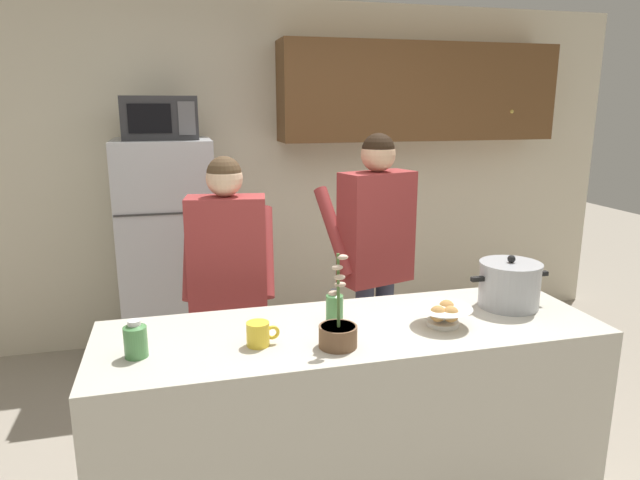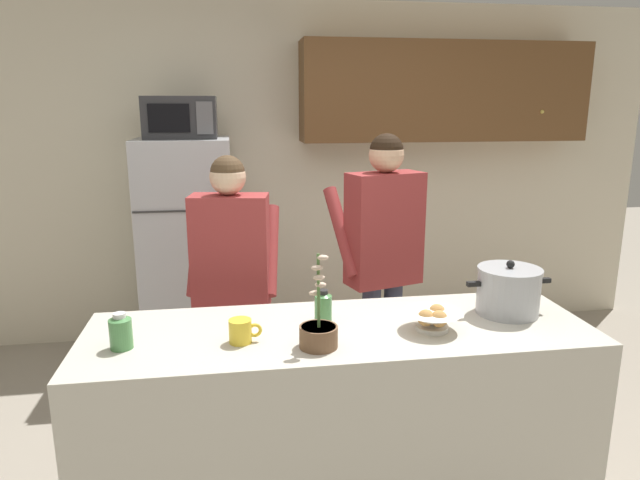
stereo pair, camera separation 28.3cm
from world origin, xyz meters
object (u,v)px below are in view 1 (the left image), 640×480
person_by_sink (375,242)px  potted_orchid (338,331)px  cooking_pot (509,284)px  coffee_mug (259,334)px  bottle_near_edge (335,306)px  person_near_pot (228,271)px  microwave (160,118)px  bread_bowl (443,314)px  bottle_mid_counter (135,339)px  refrigerator (169,255)px

person_by_sink → potted_orchid: size_ratio=4.52×
cooking_pot → coffee_mug: bearing=-173.3°
bottle_near_edge → potted_orchid: 0.26m
person_near_pot → cooking_pot: (1.22, -0.69, 0.04)m
microwave → bread_bowl: size_ratio=1.95×
person_near_pot → bottle_near_edge: size_ratio=10.88×
person_near_pot → bottle_mid_counter: 0.92m
refrigerator → bottle_near_edge: 1.92m
coffee_mug → potted_orchid: (0.30, -0.09, 0.02)m
refrigerator → potted_orchid: (0.64, -2.02, 0.18)m
microwave → coffee_mug: (0.35, -1.91, -0.78)m
bottle_mid_counter → person_by_sink: bearing=36.5°
microwave → bottle_mid_counter: (-0.11, -1.90, -0.76)m
microwave → person_by_sink: bearing=-38.6°
microwave → bottle_near_edge: 2.03m
person_near_pot → bottle_near_edge: bearing=-59.7°
bottle_near_edge → bottle_mid_counter: bottle_near_edge is taller
refrigerator → person_by_sink: size_ratio=0.96×
refrigerator → cooking_pot: refrigerator is taller
potted_orchid → microwave: bearing=107.8°
refrigerator → bread_bowl: 2.25m
refrigerator → coffee_mug: bearing=-79.8°
coffee_mug → bread_bowl: bread_bowl is taller
coffee_mug → refrigerator: bearing=100.2°
person_by_sink → coffee_mug: person_by_sink is taller
cooking_pot → potted_orchid: potted_orchid is taller
person_near_pot → bottle_mid_counter: (-0.42, -0.81, 0.01)m
person_by_sink → bottle_mid_counter: size_ratio=11.73×
cooking_pot → bread_bowl: bearing=-161.0°
cooking_pot → bottle_near_edge: cooking_pot is taller
bottle_mid_counter → bottle_near_edge: bearing=10.2°
person_by_sink → bottle_near_edge: bearing=-120.7°
cooking_pot → bread_bowl: size_ratio=1.60×
microwave → cooking_pot: microwave is taller
microwave → bread_bowl: bearing=-59.3°
person_by_sink → bread_bowl: (-0.05, -0.97, -0.08)m
bottle_mid_counter → refrigerator: bearing=86.7°
microwave → person_near_pot: size_ratio=0.30×
potted_orchid → bottle_mid_counter: bearing=172.1°
cooking_pot → bottle_mid_counter: size_ratio=2.74×
coffee_mug → bottle_near_edge: size_ratio=0.90×
refrigerator → potted_orchid: bearing=-72.4°
potted_orchid → bottle_near_edge: bearing=76.9°
refrigerator → bottle_mid_counter: (-0.11, -1.92, 0.19)m
potted_orchid → bread_bowl: bearing=10.6°
bottle_near_edge → coffee_mug: bearing=-155.6°
bottle_near_edge → bread_bowl: bearing=-19.9°
person_by_sink → cooking_pot: person_by_sink is taller
microwave → person_near_pot: bearing=-74.0°
person_by_sink → person_near_pot: bearing=-170.7°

